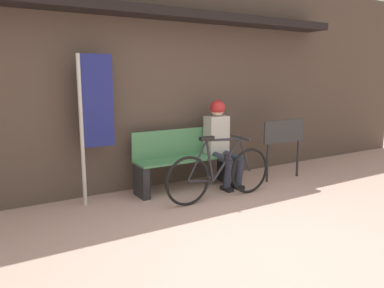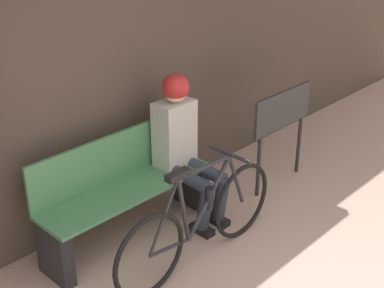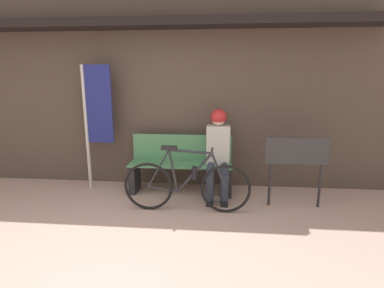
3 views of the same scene
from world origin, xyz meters
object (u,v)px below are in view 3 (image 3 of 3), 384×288
(bicycle, at_px, (187,185))
(banner_pole, at_px, (95,113))
(person_seated, at_px, (218,147))
(park_bench_near, at_px, (181,166))
(signboard, at_px, (297,156))

(bicycle, xyz_separation_m, banner_pole, (-1.48, 0.72, 0.84))
(bicycle, relative_size, person_seated, 1.29)
(park_bench_near, relative_size, person_seated, 1.19)
(bicycle, distance_m, banner_pole, 1.85)
(park_bench_near, relative_size, bicycle, 0.92)
(bicycle, xyz_separation_m, person_seated, (0.40, 0.57, 0.37))
(park_bench_near, height_order, banner_pole, banner_pole)
(banner_pole, height_order, signboard, banner_pole)
(park_bench_near, distance_m, signboard, 1.68)
(person_seated, xyz_separation_m, banner_pole, (-1.88, 0.15, 0.47))
(person_seated, bearing_deg, park_bench_near, 168.77)
(park_bench_near, bearing_deg, person_seated, -11.23)
(park_bench_near, relative_size, banner_pole, 0.80)
(park_bench_near, distance_m, bicycle, 0.70)
(banner_pole, bearing_deg, signboard, -8.31)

